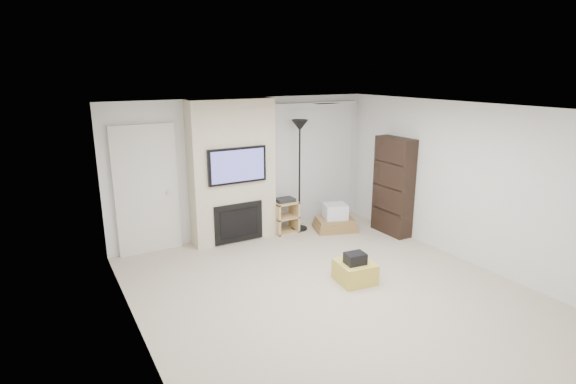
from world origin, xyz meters
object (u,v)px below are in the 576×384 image
bookshelf (393,186)px  floor_lamp (300,144)px  ottoman (355,272)px  box_stack (335,220)px  av_stand (285,214)px

bookshelf → floor_lamp: bearing=144.5°
ottoman → box_stack: size_ratio=0.56×
av_stand → bookshelf: bookshelf is taller
floor_lamp → bookshelf: size_ratio=1.16×
floor_lamp → ottoman: bearing=-101.0°
av_stand → bookshelf: bearing=-30.6°
ottoman → av_stand: 2.32m
ottoman → bookshelf: bearing=34.9°
box_stack → bookshelf: size_ratio=0.50×
av_stand → box_stack: (0.89, -0.37, -0.15)m
ottoman → bookshelf: 2.38m
ottoman → floor_lamp: (0.45, 2.30, 1.50)m
ottoman → bookshelf: bookshelf is taller
floor_lamp → box_stack: bearing=-31.7°
av_stand → ottoman: bearing=-93.4°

